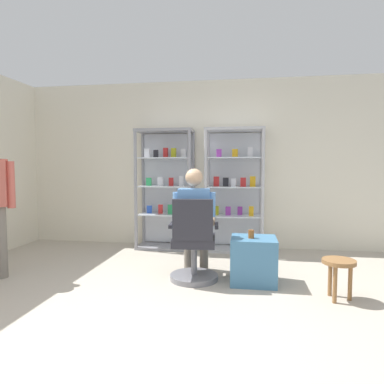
{
  "coord_description": "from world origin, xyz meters",
  "views": [
    {
      "loc": [
        0.73,
        -2.58,
        1.31
      ],
      "look_at": [
        0.07,
        1.54,
        1.0
      ],
      "focal_mm": 31.74,
      "sensor_mm": 36.0,
      "label": 1
    }
  ],
  "objects": [
    {
      "name": "office_chair",
      "position": [
        0.15,
        1.18,
        0.39
      ],
      "size": [
        0.58,
        0.56,
        0.96
      ],
      "color": "slate",
      "rests_on": "ground"
    },
    {
      "name": "wooden_stool",
      "position": [
        1.64,
        0.87,
        0.32
      ],
      "size": [
        0.32,
        0.32,
        0.4
      ],
      "color": "olive",
      "rests_on": "ground"
    },
    {
      "name": "tea_glass",
      "position": [
        0.79,
        1.21,
        0.56
      ],
      "size": [
        0.06,
        0.06,
        0.09
      ],
      "primitive_type": "cylinder",
      "color": "brown",
      "rests_on": "storage_crate"
    },
    {
      "name": "display_cabinet_left",
      "position": [
        -0.55,
        2.76,
        0.97
      ],
      "size": [
        0.9,
        0.45,
        1.9
      ],
      "color": "gray",
      "rests_on": "ground"
    },
    {
      "name": "back_wall",
      "position": [
        0.0,
        3.0,
        1.35
      ],
      "size": [
        6.0,
        0.1,
        2.7
      ],
      "primitive_type": "cube",
      "color": "silver",
      "rests_on": "ground"
    },
    {
      "name": "storage_crate",
      "position": [
        0.82,
        1.24,
        0.26
      ],
      "size": [
        0.5,
        0.47,
        0.52
      ],
      "primitive_type": "cube",
      "color": "teal",
      "rests_on": "ground"
    },
    {
      "name": "seated_shopkeeper",
      "position": [
        0.13,
        1.35,
        0.71
      ],
      "size": [
        0.51,
        0.59,
        1.29
      ],
      "color": "slate",
      "rests_on": "ground"
    },
    {
      "name": "ground_plane",
      "position": [
        0.0,
        0.0,
        0.0
      ],
      "size": [
        7.2,
        7.2,
        0.0
      ],
      "primitive_type": "plane",
      "color": "#B2A899"
    },
    {
      "name": "display_cabinet_right",
      "position": [
        0.55,
        2.76,
        0.96
      ],
      "size": [
        0.9,
        0.45,
        1.9
      ],
      "color": "#B7B7BC",
      "rests_on": "ground"
    }
  ]
}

